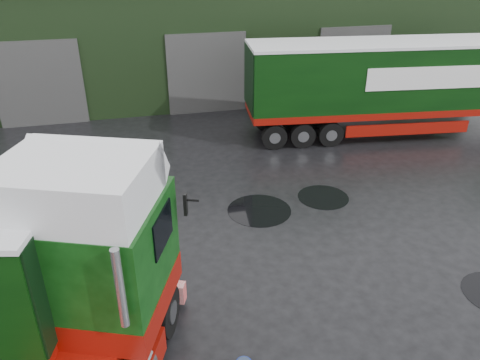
% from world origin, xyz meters
% --- Properties ---
extents(ground, '(100.00, 100.00, 0.00)m').
position_xyz_m(ground, '(0.00, 0.00, 0.00)').
color(ground, black).
extents(warehouse, '(32.40, 12.40, 6.30)m').
position_xyz_m(warehouse, '(2.00, 20.00, 3.16)').
color(warehouse, black).
rests_on(warehouse, ground).
extents(hero_tractor, '(5.72, 8.13, 4.65)m').
position_xyz_m(hero_tractor, '(-3.81, -3.00, 2.33)').
color(hero_tractor, '#0D3A0E').
rests_on(hero_tractor, ground).
extents(lorry_right, '(16.34, 4.65, 4.24)m').
position_xyz_m(lorry_right, '(9.25, 9.00, 2.12)').
color(lorry_right, silver).
rests_on(lorry_right, ground).
extents(puddle_1, '(2.14, 2.14, 0.01)m').
position_xyz_m(puddle_1, '(1.84, 3.66, 0.00)').
color(puddle_1, black).
rests_on(puddle_1, ground).
extents(puddle_4, '(1.78, 1.78, 0.01)m').
position_xyz_m(puddle_4, '(4.27, 3.98, 0.00)').
color(puddle_4, black).
rests_on(puddle_4, ground).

